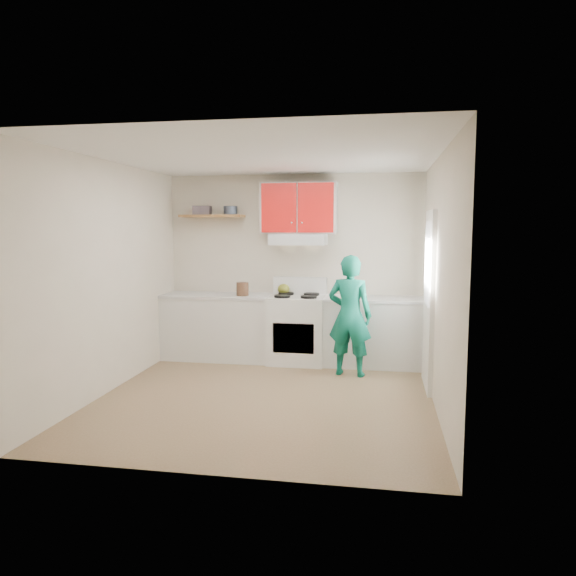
% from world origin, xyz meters
% --- Properties ---
extents(floor, '(3.80, 3.80, 0.00)m').
position_xyz_m(floor, '(0.00, 0.00, 0.00)').
color(floor, brown).
rests_on(floor, ground).
extents(ceiling, '(3.60, 3.80, 0.04)m').
position_xyz_m(ceiling, '(0.00, 0.00, 2.60)').
color(ceiling, white).
rests_on(ceiling, floor).
extents(back_wall, '(3.60, 0.04, 2.60)m').
position_xyz_m(back_wall, '(0.00, 1.90, 1.30)').
color(back_wall, beige).
rests_on(back_wall, floor).
extents(front_wall, '(3.60, 0.04, 2.60)m').
position_xyz_m(front_wall, '(0.00, -1.90, 1.30)').
color(front_wall, beige).
rests_on(front_wall, floor).
extents(left_wall, '(0.04, 3.80, 2.60)m').
position_xyz_m(left_wall, '(-1.80, 0.00, 1.30)').
color(left_wall, beige).
rests_on(left_wall, floor).
extents(right_wall, '(0.04, 3.80, 2.60)m').
position_xyz_m(right_wall, '(1.80, 0.00, 1.30)').
color(right_wall, beige).
rests_on(right_wall, floor).
extents(door, '(0.05, 0.85, 2.05)m').
position_xyz_m(door, '(1.78, 0.70, 1.02)').
color(door, white).
rests_on(door, floor).
extents(door_glass, '(0.01, 0.55, 0.95)m').
position_xyz_m(door_glass, '(1.75, 0.70, 1.45)').
color(door_glass, white).
rests_on(door_glass, door).
extents(counter_left, '(1.52, 0.60, 0.90)m').
position_xyz_m(counter_left, '(-1.04, 1.60, 0.45)').
color(counter_left, silver).
rests_on(counter_left, floor).
extents(counter_right, '(1.32, 0.60, 0.90)m').
position_xyz_m(counter_right, '(1.14, 1.60, 0.45)').
color(counter_right, silver).
rests_on(counter_right, floor).
extents(stove, '(0.76, 0.65, 0.92)m').
position_xyz_m(stove, '(0.10, 1.57, 0.46)').
color(stove, white).
rests_on(stove, floor).
extents(range_hood, '(0.76, 0.44, 0.15)m').
position_xyz_m(range_hood, '(0.10, 1.68, 1.70)').
color(range_hood, silver).
rests_on(range_hood, back_wall).
extents(upper_cabinets, '(1.02, 0.33, 0.70)m').
position_xyz_m(upper_cabinets, '(0.10, 1.73, 2.12)').
color(upper_cabinets, red).
rests_on(upper_cabinets, back_wall).
extents(shelf, '(0.90, 0.30, 0.04)m').
position_xyz_m(shelf, '(-1.15, 1.75, 2.02)').
color(shelf, brown).
rests_on(shelf, back_wall).
extents(books, '(0.25, 0.19, 0.12)m').
position_xyz_m(books, '(-1.29, 1.72, 2.10)').
color(books, '#483F46').
rests_on(books, shelf).
extents(tin, '(0.22, 0.22, 0.12)m').
position_xyz_m(tin, '(-0.87, 1.73, 2.10)').
color(tin, '#333D4C').
rests_on(tin, shelf).
extents(kettle, '(0.17, 0.17, 0.15)m').
position_xyz_m(kettle, '(-0.13, 1.78, 0.99)').
color(kettle, olive).
rests_on(kettle, stove).
extents(crock, '(0.21, 0.21, 0.20)m').
position_xyz_m(crock, '(-0.65, 1.51, 1.00)').
color(crock, '#472E1F').
rests_on(crock, counter_left).
extents(cutting_board, '(0.33, 0.26, 0.02)m').
position_xyz_m(cutting_board, '(0.82, 1.64, 0.91)').
color(cutting_board, olive).
rests_on(cutting_board, counter_right).
extents(silicone_mat, '(0.37, 0.32, 0.01)m').
position_xyz_m(silicone_mat, '(1.39, 1.52, 0.90)').
color(silicone_mat, red).
rests_on(silicone_mat, counter_right).
extents(person, '(0.61, 0.46, 1.52)m').
position_xyz_m(person, '(0.85, 1.04, 0.76)').
color(person, '#0B6953').
rests_on(person, floor).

